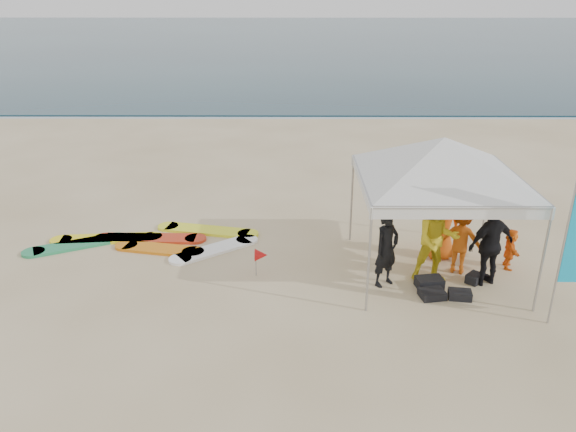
% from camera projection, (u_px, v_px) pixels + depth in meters
% --- Properties ---
extents(ground, '(120.00, 120.00, 0.00)m').
position_uv_depth(ground, '(287.00, 328.00, 10.54)').
color(ground, beige).
rests_on(ground, ground).
extents(ocean, '(160.00, 84.00, 0.08)m').
position_uv_depth(ocean, '(291.00, 38.00, 65.93)').
color(ocean, '#0C2633').
rests_on(ocean, ground).
extents(shoreline_foam, '(160.00, 1.20, 0.01)m').
position_uv_depth(shoreline_foam, '(290.00, 116.00, 27.35)').
color(shoreline_foam, silver).
rests_on(shoreline_foam, ground).
extents(person_black_a, '(0.73, 0.68, 1.67)m').
position_uv_depth(person_black_a, '(386.00, 249.00, 11.76)').
color(person_black_a, black).
rests_on(person_black_a, ground).
extents(person_yellow, '(0.96, 0.76, 1.95)m').
position_uv_depth(person_yellow, '(437.00, 239.00, 11.88)').
color(person_yellow, yellow).
rests_on(person_yellow, ground).
extents(person_orange_a, '(1.18, 0.95, 1.60)m').
position_uv_depth(person_orange_a, '(461.00, 239.00, 12.31)').
color(person_orange_a, '#CA5512').
rests_on(person_orange_a, ground).
extents(person_black_b, '(1.16, 0.80, 1.83)m').
position_uv_depth(person_black_b, '(491.00, 244.00, 11.78)').
color(person_black_b, black).
rests_on(person_black_b, ground).
extents(person_orange_b, '(0.81, 0.54, 1.64)m').
position_uv_depth(person_orange_b, '(442.00, 226.00, 12.94)').
color(person_orange_b, orange).
rests_on(person_orange_b, ground).
extents(person_seated, '(0.45, 0.92, 0.95)m').
position_uv_depth(person_seated, '(510.00, 249.00, 12.60)').
color(person_seated, orange).
rests_on(person_seated, ground).
extents(canopy_tent, '(4.67, 4.67, 3.53)m').
position_uv_depth(canopy_tent, '(445.00, 138.00, 11.45)').
color(canopy_tent, '#A5A5A8').
rests_on(canopy_tent, ground).
extents(marker_pennant, '(0.28, 0.28, 0.64)m').
position_uv_depth(marker_pennant, '(261.00, 255.00, 12.26)').
color(marker_pennant, '#A5A5A8').
rests_on(marker_pennant, ground).
extents(gear_pile, '(1.55, 1.10, 0.22)m').
position_uv_depth(gear_pile, '(443.00, 287.00, 11.76)').
color(gear_pile, black).
rests_on(gear_pile, ground).
extents(surfboard_spread, '(5.34, 2.39, 0.07)m').
position_uv_depth(surfboard_spread, '(152.00, 241.00, 14.01)').
color(surfboard_spread, white).
rests_on(surfboard_spread, ground).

